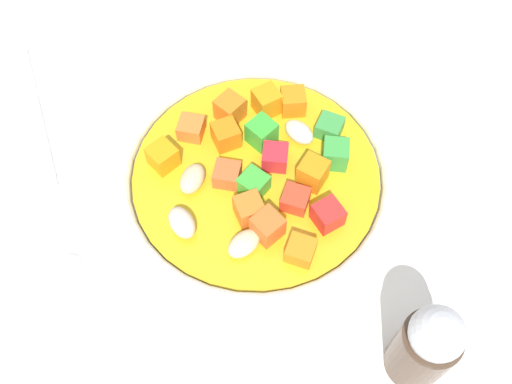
% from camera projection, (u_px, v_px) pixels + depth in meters
% --- Properties ---
extents(ground_plane, '(1.40, 1.40, 0.02)m').
position_uv_depth(ground_plane, '(256.00, 218.00, 0.45)').
color(ground_plane, silver).
extents(soup_bowl_main, '(0.19, 0.19, 0.07)m').
position_uv_depth(soup_bowl_main, '(256.00, 189.00, 0.41)').
color(soup_bowl_main, white).
rests_on(soup_bowl_main, ground_plane).
extents(spoon, '(0.12, 0.21, 0.01)m').
position_uv_depth(spoon, '(51.00, 177.00, 0.45)').
color(spoon, silver).
rests_on(spoon, ground_plane).
extents(pepper_shaker, '(0.04, 0.04, 0.08)m').
position_uv_depth(pepper_shaker, '(426.00, 346.00, 0.35)').
color(pepper_shaker, '#4C3828').
rests_on(pepper_shaker, ground_plane).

